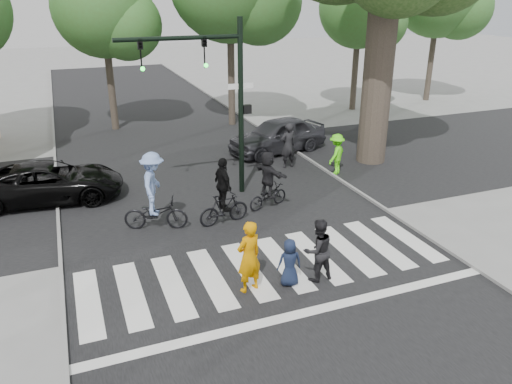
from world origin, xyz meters
TOP-DOWN VIEW (x-y plane):
  - ground at (0.00, 0.00)m, footprint 120.00×120.00m
  - road_stem at (0.00, 5.00)m, footprint 10.00×70.00m
  - road_cross at (0.00, 8.00)m, footprint 70.00×10.00m
  - curb_left at (-5.05, 5.00)m, footprint 0.10×70.00m
  - curb_right at (5.05, 5.00)m, footprint 0.10×70.00m
  - crosswalk at (0.00, 0.66)m, footprint 10.00×3.85m
  - traffic_signal at (0.35, 6.20)m, footprint 4.45×0.29m
  - bg_tree_2 at (-1.76, 16.62)m, footprint 5.04×4.80m
  - bg_tree_4 at (12.23, 16.12)m, footprint 4.83×4.60m
  - pedestrian_woman at (-0.80, 0.14)m, footprint 0.77×0.62m
  - pedestrian_child at (0.21, 0.02)m, footprint 0.66×0.48m
  - pedestrian_adult at (0.96, -0.02)m, footprint 0.85×0.69m
  - cyclist_left at (-2.25, 4.32)m, footprint 2.03×1.41m
  - cyclist_mid at (-0.22, 3.91)m, footprint 1.69×1.04m
  - cyclist_right at (1.54, 4.57)m, footprint 1.63×1.51m
  - car_suv at (-5.20, 7.84)m, footprint 5.06×2.75m
  - car_grey at (4.30, 10.09)m, footprint 4.82×2.77m
  - bystander_hivis at (5.29, 6.62)m, footprint 1.20×1.11m
  - bystander_dark at (3.85, 8.00)m, footprint 0.71×0.51m

SIDE VIEW (x-z plane):
  - ground at x=0.00m, z-range 0.00..0.00m
  - road_stem at x=0.00m, z-range 0.00..0.01m
  - road_cross at x=0.00m, z-range 0.00..0.01m
  - crosswalk at x=0.00m, z-range 0.00..0.01m
  - curb_left at x=-5.05m, z-range 0.00..0.10m
  - curb_right at x=5.05m, z-range 0.00..0.10m
  - pedestrian_child at x=0.21m, z-range 0.00..1.23m
  - car_suv at x=-5.20m, z-range 0.00..1.35m
  - car_grey at x=4.30m, z-range 0.00..1.54m
  - bystander_hivis at x=5.29m, z-range 0.00..1.62m
  - pedestrian_adult at x=0.96m, z-range 0.00..1.65m
  - cyclist_right at x=1.54m, z-range -0.10..1.85m
  - cyclist_mid at x=-0.22m, z-range -0.19..1.95m
  - pedestrian_woman at x=-0.80m, z-range 0.00..1.84m
  - bystander_dark at x=3.85m, z-range 0.00..1.85m
  - cyclist_left at x=-2.25m, z-range -0.16..2.27m
  - traffic_signal at x=0.35m, z-range 0.90..6.90m
  - bg_tree_4 at x=12.23m, z-range 1.56..9.71m
  - bg_tree_2 at x=-1.76m, z-range 1.58..9.98m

